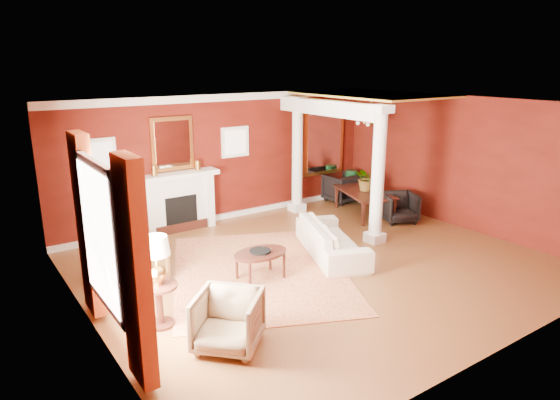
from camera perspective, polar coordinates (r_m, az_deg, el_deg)
ground at (r=9.25m, az=4.54°, el=-7.42°), size 8.00×8.00×0.00m
room_shell at (r=8.66m, az=4.82°, el=4.97°), size 8.04×7.04×2.92m
fireplace at (r=11.11m, az=-11.57°, el=-0.18°), size 1.85×0.42×1.29m
overmantel_mirror at (r=10.97m, az=-12.22°, el=6.30°), size 0.95×0.07×1.15m
flank_window_left at (r=10.51m, az=-20.03°, el=4.76°), size 0.70×0.07×0.70m
flank_window_right at (r=11.66m, az=-5.14°, el=6.63°), size 0.70×0.07×0.70m
left_window at (r=6.54m, az=-19.18°, el=-4.85°), size 0.21×2.55×2.60m
column_front at (r=10.13m, az=11.14°, el=2.87°), size 0.36×0.36×2.80m
column_back at (r=12.12m, az=1.99°, el=5.24°), size 0.36×0.36×2.80m
header_beam at (r=11.10m, az=5.49°, el=10.44°), size 0.30×3.20×0.32m
amber_ceiling at (r=11.75m, az=10.40°, el=11.76°), size 2.30×3.40×0.04m
dining_mirror at (r=13.18m, az=5.04°, el=6.57°), size 1.30×0.07×1.70m
chandelier at (r=11.87m, az=10.25°, el=8.79°), size 0.60×0.62×0.75m
crown_trim at (r=11.42m, az=-6.37°, el=11.56°), size 8.00×0.08×0.16m
base_trim at (r=11.94m, az=-5.97°, el=-1.77°), size 8.00×0.08×0.12m
rug at (r=8.95m, az=-2.40°, el=-8.12°), size 4.29×4.79×0.02m
sofa at (r=9.59m, az=5.94°, el=-3.84°), size 1.42×2.28×0.86m
armchair_leopard at (r=8.57m, az=-17.01°, el=-6.52°), size 1.16×1.19×0.96m
armchair_stripe at (r=6.63m, az=-5.98°, el=-13.29°), size 1.10×1.11×0.83m
coffee_table at (r=8.50m, az=-2.26°, el=-6.25°), size 0.97×0.97×0.49m
coffee_book at (r=8.50m, az=-2.22°, el=-5.15°), size 0.15×0.06×0.21m
side_table at (r=7.10m, az=-13.88°, el=-7.53°), size 0.53×0.53×1.33m
dining_table at (r=12.15m, az=9.74°, el=0.45°), size 1.10×1.81×0.95m
dining_chair_near at (r=11.84m, az=13.49°, el=-0.68°), size 0.95×0.93×0.75m
dining_chair_far at (r=13.26m, az=7.11°, el=1.53°), size 0.80×0.75×0.82m
green_urn at (r=13.48m, az=8.11°, el=1.35°), size 0.34×0.34×0.82m
potted_plant at (r=12.06m, az=9.91°, el=3.83°), size 0.57×0.63×0.49m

